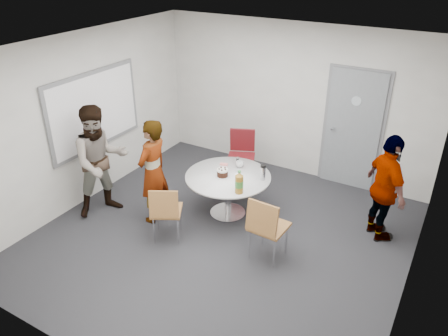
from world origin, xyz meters
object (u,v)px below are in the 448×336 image
Objects in this scene: door at (353,130)px; person_right at (386,189)px; chair_far at (242,151)px; person_main at (153,172)px; chair_near_left at (165,209)px; table at (230,181)px; whiteboard at (95,110)px; person_left at (101,161)px; chair_near_right at (266,224)px.

door is 1.59m from person_right.
person_main reaches higher than chair_far.
table is at bearing 37.65° from chair_near_left.
door is 1.30× the size of person_main.
door reaches higher than table.
table is 1.49× the size of chair_near_left.
chair_far is 1.83m from person_main.
whiteboard is 2.44m from table.
chair_near_left is at bearing -67.35° from person_left.
door reaches higher than chair_far.
person_main is at bearing -11.43° from whiteboard.
person_left is (-3.05, -2.78, -0.14)m from door.
chair_far is (0.08, 2.11, 0.05)m from chair_near_left.
table is (-1.30, -1.91, -0.43)m from door.
door is 2.69m from chair_near_right.
person_left is at bearing -74.90° from person_main.
door is at bearing -6.08° from person_right.
chair_near_left is at bearing 64.49° from chair_far.
person_main is (1.32, -0.27, -0.64)m from whiteboard.
table reaches higher than chair_near_left.
person_left is at bearing -137.60° from door.
door is 2.42× the size of chair_near_left.
table reaches higher than chair_near_right.
door is 1.12× the size of whiteboard.
whiteboard is 1.17× the size of person_main.
person_right reaches higher than chair_far.
person_left is (-2.70, -0.15, 0.30)m from chair_near_right.
door reaches higher than person_left.
person_main reaches higher than chair_near_right.
door is 4.25m from whiteboard.
chair_near_right is at bearing -57.51° from person_left.
chair_near_left is 0.91× the size of chair_far.
whiteboard reaches higher than chair_far.
whiteboard is 2.14m from chair_near_left.
whiteboard is 1.49m from person_main.
table is 1.36× the size of chair_far.
whiteboard is at bearing -102.57° from person_main.
chair_far is at bearing -6.06° from person_left.
chair_far is at bearing 160.36° from person_main.
door is at bearing 30.30° from chair_near_left.
whiteboard is 1.07× the size of person_left.
door is 3.40m from person_main.
person_left is at bearing -153.31° from table.
chair_near_right is 0.60× the size of person_right.
door is 3.45m from chair_near_left.
person_left reaches higher than table.
chair_near_right is at bearing -16.67° from chair_near_left.
chair_far is 0.54× the size of person_left.
chair_near_right is at bearing -6.20° from whiteboard.
person_main is at bearing 48.24° from chair_far.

